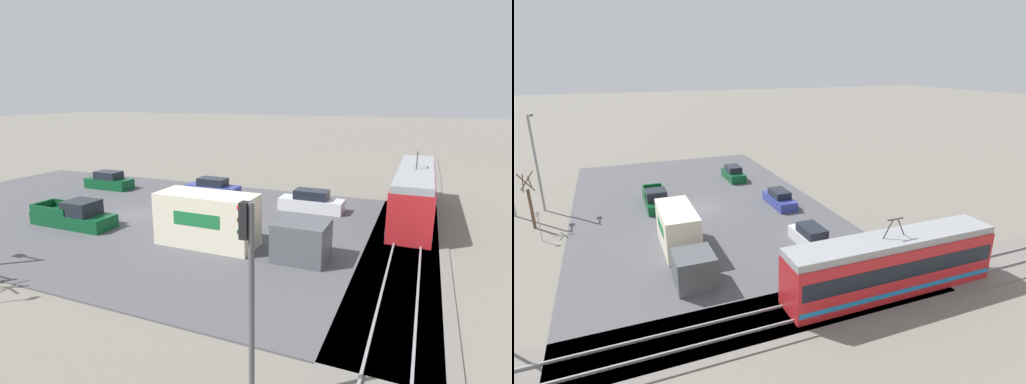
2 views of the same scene
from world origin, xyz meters
The scene contains 10 objects.
ground_plane centered at (0.00, 0.00, 0.00)m, with size 320.00×320.00×0.00m, color slate.
road_surface centered at (0.00, 0.00, 0.04)m, with size 22.36×40.32×0.08m.
rail_bed centered at (0.00, 18.47, 0.05)m, with size 75.10×4.40×0.22m.
light_rail_tram centered at (-7.49, 18.47, 1.77)m, with size 13.46×2.56×4.61m.
box_truck centered at (3.25, 9.16, 1.48)m, with size 2.44×9.87×3.03m.
pickup_truck centered at (3.71, -2.02, 0.75)m, with size 1.97×5.83×1.79m.
sedan_car_0 centered at (-5.86, -7.98, 0.74)m, with size 1.72×4.52×1.61m.
sedan_car_1 centered at (-5.94, 11.42, 0.73)m, with size 1.71×4.78×1.59m.
sedan_car_2 centered at (-7.31, 2.25, 0.71)m, with size 1.71×4.69×1.52m.
traffic_light_pole centered at (13.65, 15.07, 3.78)m, with size 0.28×0.47×5.89m.
Camera 1 is at (22.26, 18.94, 8.41)m, focal length 28.00 mm.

